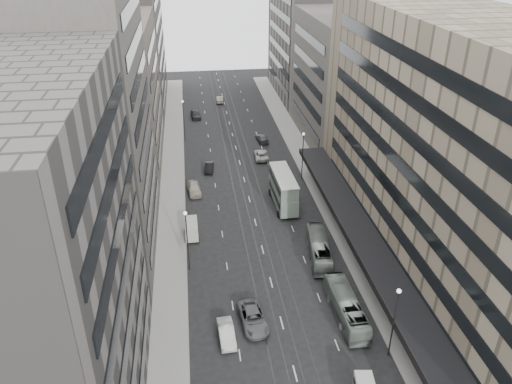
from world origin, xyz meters
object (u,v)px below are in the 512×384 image
bus_near (346,307)px  double_decker (283,189)px  panel_van (191,229)px  bus_far (319,248)px  sedan_1 (226,333)px  sedan_2 (253,318)px

bus_near → double_decker: (-2.18, 25.41, 1.45)m
bus_near → panel_van: bearing=-49.5°
bus_far → double_decker: double_decker is taller
bus_far → sedan_1: bearing=51.9°
panel_van → sedan_1: bearing=-81.8°
bus_far → sedan_2: size_ratio=1.68×
sedan_1 → sedan_2: sedan_2 is taller
panel_van → double_decker: bearing=25.8°
bus_far → double_decker: (-2.05, 14.04, 1.49)m
sedan_1 → double_decker: bearing=64.7°
double_decker → panel_van: double_decker is taller
double_decker → bus_near: bearing=-86.3°
bus_far → sedan_1: (-13.00, -12.86, -0.62)m
sedan_1 → sedan_2: (3.01, 1.78, 0.06)m
bus_near → sedan_1: (-13.13, -1.49, -0.65)m
bus_near → bus_far: (-0.13, 11.38, -0.03)m
bus_near → sedan_2: bearing=-2.5°
bus_far → panel_van: bearing=-16.4°
bus_near → double_decker: 25.55m
bus_far → double_decker: bearing=-74.5°
panel_van → sedan_2: 19.14m
bus_near → double_decker: bearing=-86.0°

